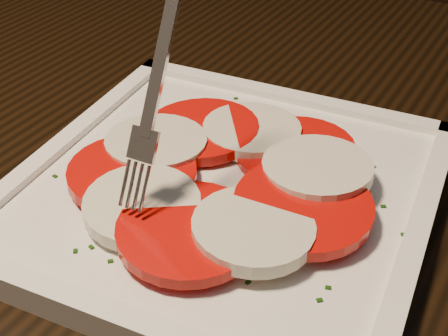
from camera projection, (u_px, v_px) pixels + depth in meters
table at (288, 257)px, 0.55m from camera, size 1.24×0.86×0.75m
plate at (224, 193)px, 0.45m from camera, size 0.33×0.33×0.01m
caprese_salad at (224, 174)px, 0.44m from camera, size 0.24×0.22×0.03m
fork at (167, 67)px, 0.38m from camera, size 0.04×0.09×0.15m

